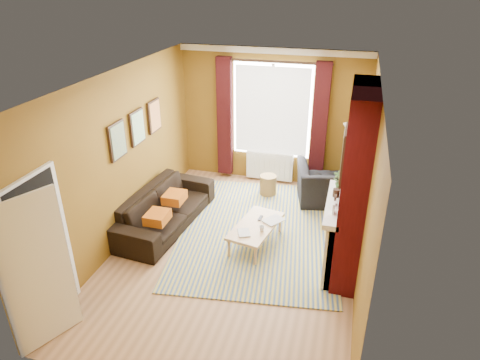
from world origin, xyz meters
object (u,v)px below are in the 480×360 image
at_px(sofa, 165,208).
at_px(coffee_table, 256,227).
at_px(wicker_stool, 268,185).
at_px(floor_lamp, 347,140).
at_px(armchair, 329,184).

relative_size(sofa, coffee_table, 1.87).
height_order(coffee_table, wicker_stool, wicker_stool).
bearing_deg(wicker_stool, floor_lamp, 11.51).
xyz_separation_m(sofa, coffee_table, (1.69, -0.19, 0.00)).
relative_size(sofa, floor_lamp, 1.50).
distance_m(sofa, armchair, 3.16).
bearing_deg(wicker_stool, coffee_table, -84.57).
xyz_separation_m(armchair, floor_lamp, (0.25, 0.30, 0.82)).
xyz_separation_m(armchair, wicker_stool, (-1.20, 0.00, -0.18)).
bearing_deg(floor_lamp, coffee_table, -121.42).
bearing_deg(sofa, wicker_stool, -38.02).
bearing_deg(floor_lamp, armchair, -129.39).
relative_size(armchair, wicker_stool, 2.86).
height_order(sofa, floor_lamp, floor_lamp).
height_order(sofa, coffee_table, sofa).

